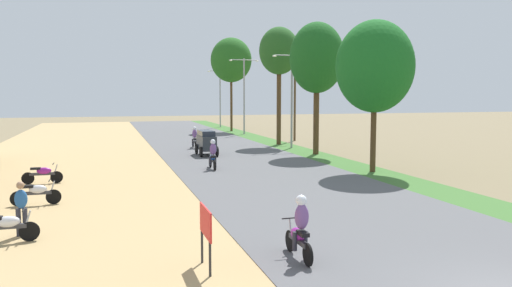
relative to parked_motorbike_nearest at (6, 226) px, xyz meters
The scene contains 17 objects.
parked_motorbike_nearest is the anchor object (origin of this frame).
parked_motorbike_second 5.02m from the parked_motorbike_nearest, 87.77° to the left, with size 1.80×0.54×0.94m.
parked_motorbike_third 9.87m from the parked_motorbike_nearest, 90.59° to the left, with size 1.80×0.54×0.94m.
street_signboard 6.21m from the parked_motorbike_nearest, 36.92° to the right, with size 0.06×1.30×1.50m.
pedestrian_on_shoulder 0.83m from the parked_motorbike_nearest, 64.29° to the left, with size 0.36×0.25×1.62m.
median_tree_nearest 19.33m from the parked_motorbike_nearest, 28.27° to the left, with size 4.12×4.12×8.02m.
median_tree_second 24.60m from the parked_motorbike_nearest, 45.69° to the left, with size 3.72×3.72×9.00m.
median_tree_third 30.01m from the parked_motorbike_nearest, 55.84° to the left, with size 3.24×3.24×9.53m.
median_tree_fourth 43.66m from the parked_motorbike_nearest, 67.83° to the left, with size 4.51×4.51×10.29m.
streetlamp_near 27.29m from the parked_motorbike_nearest, 52.43° to the left, with size 3.16×0.20×7.20m.
streetlamp_mid 39.23m from the parked_motorbike_nearest, 65.01° to the left, with size 3.16×0.20×7.73m.
streetlamp_far 49.69m from the parked_motorbike_nearest, 70.56° to the left, with size 3.16×0.20×7.10m.
utility_pole_near 33.66m from the parked_motorbike_nearest, 55.26° to the left, with size 1.80×0.20×9.31m.
car_van_charcoal 20.56m from the parked_motorbike_nearest, 63.30° to the left, with size 1.19×2.41×1.67m.
motorbike_foreground_rider 8.22m from the parked_motorbike_nearest, 26.83° to the right, with size 0.54×1.80×1.66m.
motorbike_ahead_second 14.66m from the parked_motorbike_nearest, 55.21° to the left, with size 0.54×1.80×1.66m.
motorbike_ahead_third 24.84m from the parked_motorbike_nearest, 68.22° to the left, with size 0.54×1.80×1.66m.
Camera 1 is at (-7.96, -7.79, 4.23)m, focal length 35.85 mm.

